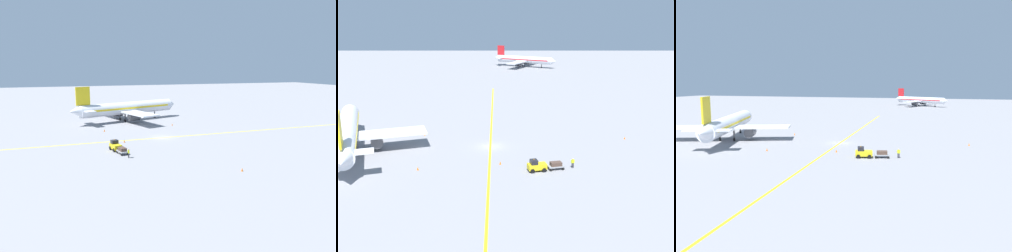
{
  "view_description": "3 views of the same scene",
  "coord_description": "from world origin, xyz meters",
  "views": [
    {
      "loc": [
        69.78,
        -21.68,
        16.24
      ],
      "look_at": [
        1.83,
        0.74,
        3.0
      ],
      "focal_mm": 35.0,
      "sensor_mm": 36.0,
      "label": 1
    },
    {
      "loc": [
        2.99,
        -70.86,
        24.48
      ],
      "look_at": [
        3.31,
        -1.23,
        4.45
      ],
      "focal_mm": 42.0,
      "sensor_mm": 36.0,
      "label": 2
    },
    {
      "loc": [
        19.99,
        -67.57,
        13.38
      ],
      "look_at": [
        0.86,
        0.33,
        3.78
      ],
      "focal_mm": 35.0,
      "sensor_mm": 36.0,
      "label": 3
    }
  ],
  "objects": [
    {
      "name": "traffic_cone_near_nose",
      "position": [
        26.99,
        4.62,
        0.28
      ],
      "size": [
        0.32,
        0.32,
        0.55
      ],
      "primitive_type": "cone",
      "color": "orange",
      "rests_on": "ground"
    },
    {
      "name": "apron_yellow_centreline",
      "position": [
        0.0,
        0.0,
        0.0
      ],
      "size": [
        3.14,
        119.98,
        0.01
      ],
      "primitive_type": "cube",
      "rotation": [
        0.0,
        0.0,
        0.02
      ],
      "color": "yellow",
      "rests_on": "ground"
    },
    {
      "name": "traffic_cone_mid_apron",
      "position": [
        -13.97,
        7.17,
        0.28
      ],
      "size": [
        0.32,
        0.32,
        0.55
      ],
      "primitive_type": "cone",
      "color": "orange",
      "rests_on": "ground"
    },
    {
      "name": "airplane_at_gate",
      "position": [
        -25.8,
        -3.05,
        3.71
      ],
      "size": [
        28.18,
        34.55,
        10.6
      ],
      "color": "silver",
      "rests_on": "ground"
    },
    {
      "name": "baggage_cart_trailing",
      "position": [
        11.1,
        -11.27,
        0.76
      ],
      "size": [
        2.85,
        1.96,
        1.24
      ],
      "color": "gray",
      "rests_on": "ground"
    },
    {
      "name": "traffic_cone_far_edge",
      "position": [
        2.01,
        -9.16,
        0.28
      ],
      "size": [
        0.32,
        0.32,
        0.55
      ],
      "primitive_type": "cone",
      "color": "orange",
      "rests_on": "ground"
    },
    {
      "name": "baggage_tug_white",
      "position": [
        7.89,
        -12.03,
        0.9
      ],
      "size": [
        3.26,
        2.31,
        2.11
      ],
      "color": "gold",
      "rests_on": "ground"
    },
    {
      "name": "traffic_cone_by_wingtip",
      "position": [
        -11.33,
        -11.66,
        0.28
      ],
      "size": [
        0.32,
        0.32,
        0.55
      ],
      "primitive_type": "cone",
      "color": "orange",
      "rests_on": "ground"
    },
    {
      "name": "ground_crew_worker",
      "position": [
        13.95,
        -10.66,
        0.91
      ],
      "size": [
        0.58,
        0.26,
        1.68
      ],
      "color": "#23232D",
      "rests_on": "ground"
    },
    {
      "name": "ground_plane",
      "position": [
        0.0,
        0.0,
        0.0
      ],
      "size": [
        400.0,
        400.0,
        0.0
      ],
      "primitive_type": "plane",
      "color": "gray"
    }
  ]
}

